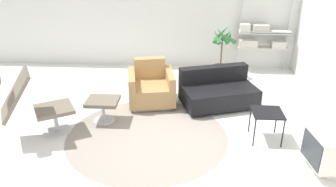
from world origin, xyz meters
TOP-DOWN VIEW (x-y plane):
  - ground_plane at (0.00, 0.00)m, footprint 12.00×12.00m
  - wall_back at (-0.00, 3.14)m, footprint 12.00×0.09m
  - round_rug at (-0.18, -0.17)m, footprint 2.50×2.50m
  - lounge_chair at (-1.94, -0.32)m, footprint 1.19×0.98m
  - ottoman at (-0.96, 0.26)m, footprint 0.52×0.45m
  - armchair_red at (-0.24, 1.04)m, footprint 0.96×0.96m
  - couch_low at (0.99, 1.02)m, footprint 1.49×1.16m
  - side_table at (1.62, -0.16)m, footprint 0.45×0.45m
  - crt_television at (2.27, -0.89)m, footprint 0.58×0.60m
  - potted_plant at (1.18, 2.49)m, footprint 0.54×0.55m
  - shelf_unit at (2.04, 2.89)m, footprint 1.15×0.28m

SIDE VIEW (x-z plane):
  - ground_plane at x=0.00m, z-range 0.00..0.00m
  - round_rug at x=-0.18m, z-range 0.00..0.01m
  - couch_low at x=0.99m, z-range -0.09..0.58m
  - armchair_red at x=-0.24m, z-range -0.10..0.68m
  - crt_television at x=2.27m, z-range 0.03..0.58m
  - ottoman at x=-0.96m, z-range 0.11..0.50m
  - side_table at x=1.62m, z-range 0.19..0.66m
  - potted_plant at x=1.18m, z-range -0.07..1.07m
  - lounge_chair at x=-1.94m, z-range 0.09..1.25m
  - shelf_unit at x=2.04m, z-range -0.18..1.82m
  - wall_back at x=0.00m, z-range 0.00..2.80m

